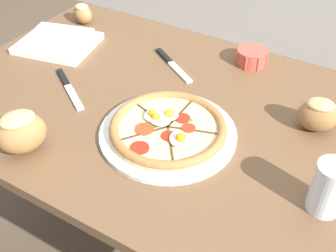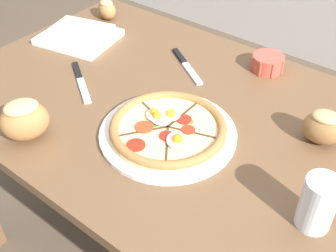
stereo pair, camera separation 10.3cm
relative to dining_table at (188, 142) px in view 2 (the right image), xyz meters
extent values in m
cube|color=brown|center=(0.00, 0.00, 0.08)|extent=(1.40, 0.84, 0.03)
cube|color=brown|center=(-0.65, 0.37, -0.29)|extent=(0.06, 0.06, 0.71)
cylinder|color=white|center=(0.01, -0.10, 0.10)|extent=(0.34, 0.34, 0.01)
cylinder|color=#E5C684|center=(0.01, -0.10, 0.12)|extent=(0.29, 0.29, 0.01)
cylinder|color=#E0CC84|center=(0.01, -0.10, 0.12)|extent=(0.25, 0.25, 0.00)
torus|color=#A36B38|center=(0.01, -0.10, 0.12)|extent=(0.29, 0.29, 0.02)
cube|color=#472D19|center=(0.01, -0.04, 0.12)|extent=(0.01, 0.13, 0.00)
cube|color=#472D19|center=(-0.05, -0.08, 0.12)|extent=(0.12, 0.04, 0.00)
cube|color=#472D19|center=(-0.03, -0.15, 0.12)|extent=(0.08, 0.11, 0.00)
cube|color=#472D19|center=(0.05, -0.15, 0.12)|extent=(0.08, 0.11, 0.00)
cube|color=#472D19|center=(0.07, -0.08, 0.12)|extent=(0.12, 0.04, 0.00)
cylinder|color=red|center=(0.02, -0.05, 0.13)|extent=(0.04, 0.04, 0.00)
cylinder|color=red|center=(0.03, -0.13, 0.13)|extent=(0.04, 0.04, 0.00)
cylinder|color=red|center=(0.05, -0.08, 0.13)|extent=(0.03, 0.03, 0.00)
cylinder|color=red|center=(-0.04, -0.14, 0.13)|extent=(0.05, 0.05, 0.00)
cylinder|color=red|center=(-0.01, -0.20, 0.13)|extent=(0.05, 0.05, 0.00)
ellipsoid|color=white|center=(-0.02, -0.10, 0.13)|extent=(0.07, 0.06, 0.01)
sphere|color=#F4AD1E|center=(-0.03, -0.10, 0.14)|extent=(0.02, 0.02, 0.02)
ellipsoid|color=white|center=(-0.04, -0.08, 0.13)|extent=(0.08, 0.09, 0.01)
sphere|color=orange|center=(-0.05, -0.09, 0.14)|extent=(0.02, 0.02, 0.02)
ellipsoid|color=white|center=(-0.01, -0.07, 0.13)|extent=(0.08, 0.08, 0.01)
sphere|color=#F4AD1E|center=(-0.01, -0.07, 0.14)|extent=(0.02, 0.02, 0.02)
ellipsoid|color=white|center=(0.05, -0.13, 0.13)|extent=(0.07, 0.07, 0.01)
sphere|color=orange|center=(0.06, -0.14, 0.14)|extent=(0.02, 0.02, 0.02)
cylinder|color=#2D5B1E|center=(0.02, -0.12, 0.13)|extent=(0.01, 0.01, 0.00)
cylinder|color=#477A2D|center=(0.04, -0.05, 0.13)|extent=(0.01, 0.01, 0.00)
cylinder|color=#386B23|center=(-0.02, -0.12, 0.13)|extent=(0.01, 0.01, 0.00)
cylinder|color=#477A2D|center=(0.00, -0.05, 0.13)|extent=(0.01, 0.01, 0.00)
cylinder|color=#C64C3D|center=(0.05, 0.33, 0.12)|extent=(0.10, 0.10, 0.05)
cylinder|color=beige|center=(0.05, 0.33, 0.13)|extent=(0.08, 0.08, 0.03)
cylinder|color=#C64C3D|center=(0.10, 0.33, 0.12)|extent=(0.01, 0.01, 0.05)
cylinder|color=#C64C3D|center=(0.09, 0.36, 0.12)|extent=(0.01, 0.01, 0.05)
cylinder|color=#C64C3D|center=(0.05, 0.38, 0.12)|extent=(0.01, 0.01, 0.05)
cylinder|color=#C64C3D|center=(0.02, 0.36, 0.12)|extent=(0.01, 0.01, 0.05)
cylinder|color=#C64C3D|center=(0.01, 0.33, 0.12)|extent=(0.01, 0.01, 0.05)
cylinder|color=#C64C3D|center=(0.02, 0.29, 0.12)|extent=(0.01, 0.01, 0.05)
cylinder|color=#C64C3D|center=(0.05, 0.28, 0.12)|extent=(0.01, 0.01, 0.05)
cylinder|color=#C64C3D|center=(0.09, 0.29, 0.12)|extent=(0.01, 0.01, 0.05)
cube|color=white|center=(-0.54, 0.10, 0.11)|extent=(0.28, 0.25, 0.02)
cube|color=white|center=(-0.54, 0.10, 0.13)|extent=(0.23, 0.22, 0.02)
ellipsoid|color=#A3703D|center=(-0.26, -0.32, 0.15)|extent=(0.14, 0.15, 0.10)
ellipsoid|color=tan|center=(-0.26, -0.32, 0.19)|extent=(0.10, 0.10, 0.03)
ellipsoid|color=#A3703D|center=(-0.58, 0.28, 0.13)|extent=(0.09, 0.08, 0.07)
ellipsoid|color=tan|center=(-0.58, 0.28, 0.16)|extent=(0.06, 0.06, 0.02)
ellipsoid|color=olive|center=(0.31, 0.11, 0.14)|extent=(0.11, 0.10, 0.08)
ellipsoid|color=tan|center=(0.31, 0.11, 0.17)|extent=(0.08, 0.07, 0.02)
cube|color=silver|center=(-0.30, -0.10, 0.10)|extent=(0.12, 0.09, 0.01)
cube|color=black|center=(-0.39, -0.04, 0.10)|extent=(0.09, 0.06, 0.01)
cube|color=silver|center=(-0.11, 0.16, 0.10)|extent=(0.11, 0.08, 0.01)
cube|color=black|center=(-0.20, 0.22, 0.10)|extent=(0.08, 0.06, 0.01)
cylinder|color=white|center=(0.40, -0.13, 0.16)|extent=(0.07, 0.07, 0.12)
cylinder|color=silver|center=(0.40, -0.13, 0.13)|extent=(0.06, 0.06, 0.07)
camera|label=1|loc=(0.41, -0.78, 0.79)|focal=45.00mm
camera|label=2|loc=(0.50, -0.73, 0.79)|focal=45.00mm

